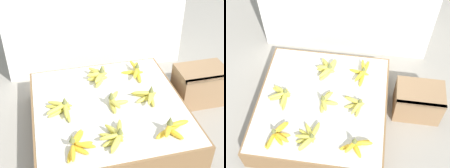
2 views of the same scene
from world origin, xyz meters
TOP-DOWN VIEW (x-y plane):
  - ground_plane at (0.00, 0.00)m, footprint 10.00×10.00m
  - display_platform at (0.00, 0.00)m, footprint 0.92×0.94m
  - back_vendor_table at (0.07, 0.97)m, footprint 1.39×0.58m
  - wooden_crate at (0.69, 0.14)m, footprint 0.34×0.24m
  - banana_bunch_front_left at (-0.24, -0.32)m, footprint 0.16×0.23m
  - banana_bunch_front_midleft at (-0.03, -0.29)m, footprint 0.16×0.23m
  - banana_bunch_front_midright at (0.27, -0.32)m, footprint 0.21×0.15m
  - banana_bunch_middle_left at (-0.28, -0.01)m, footprint 0.17×0.19m
  - banana_bunch_middle_midleft at (0.03, -0.01)m, footprint 0.13×0.19m
  - banana_bunch_middle_midright at (0.24, -0.01)m, footprint 0.16×0.18m
  - banana_bunch_back_midleft at (-0.00, 0.28)m, footprint 0.15×0.22m
  - banana_bunch_back_midright at (0.26, 0.29)m, footprint 0.16×0.26m

SIDE VIEW (x-z plane):
  - ground_plane at x=0.00m, z-range 0.00..0.00m
  - display_platform at x=0.00m, z-range 0.00..0.19m
  - wooden_crate at x=0.69m, z-range 0.00..0.26m
  - banana_bunch_front_midleft at x=-0.03m, z-range 0.17..0.27m
  - banana_bunch_back_midright at x=0.26m, z-range 0.17..0.27m
  - banana_bunch_middle_midright at x=0.24m, z-range 0.17..0.27m
  - banana_bunch_front_left at x=-0.24m, z-range 0.17..0.27m
  - banana_bunch_middle_left at x=-0.28m, z-range 0.18..0.27m
  - banana_bunch_middle_midleft at x=0.03m, z-range 0.17..0.28m
  - banana_bunch_front_midright at x=0.27m, z-range 0.17..0.28m
  - banana_bunch_back_midleft at x=0.00m, z-range 0.17..0.29m
  - back_vendor_table at x=0.07m, z-range 0.00..0.83m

